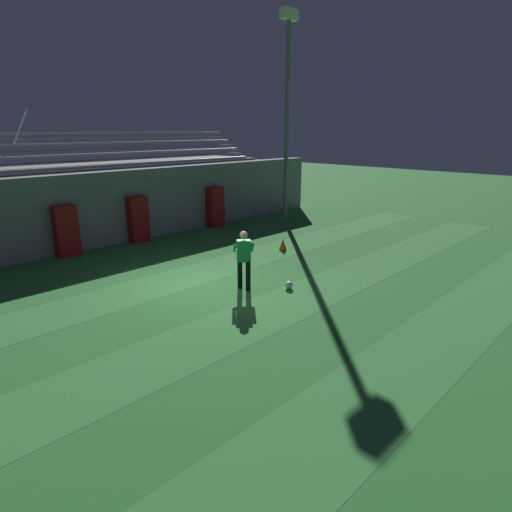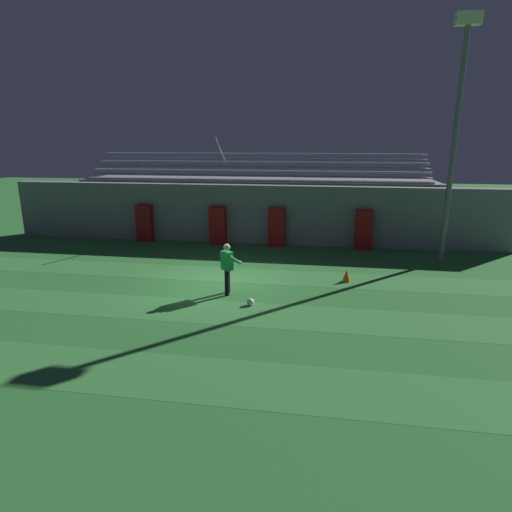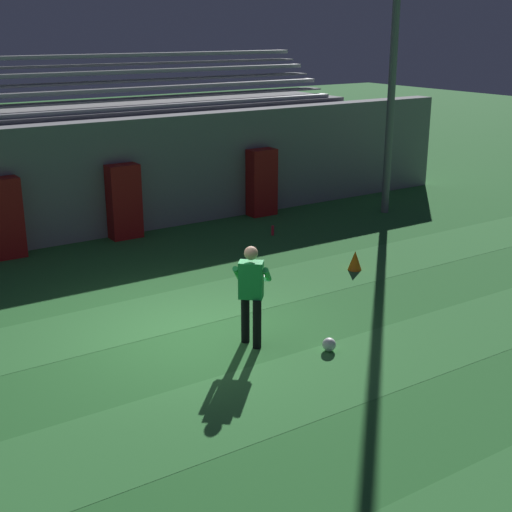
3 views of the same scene
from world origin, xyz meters
TOP-DOWN VIEW (x-y plane):
  - ground_plane at (0.00, 0.00)m, footprint 80.00×80.00m
  - turf_stripe_mid at (0.00, -2.43)m, footprint 28.00×1.79m
  - turf_stripe_far at (0.00, 1.14)m, footprint 28.00×1.79m
  - back_wall at (0.00, 6.50)m, footprint 24.00×0.60m
  - padding_pillar_gate_left at (-1.42, 5.95)m, footprint 0.76×0.44m
  - padding_pillar_gate_right at (1.42, 5.95)m, footprint 0.76×0.44m
  - padding_pillar_far_right at (5.41, 5.95)m, footprint 0.76×0.44m
  - bleacher_stand at (-0.00, 8.49)m, footprint 18.00×3.35m
  - goalkeeper at (0.62, -0.87)m, footprint 0.74×0.74m
  - soccer_ball at (1.52, -1.76)m, footprint 0.22×0.22m
  - traffic_cone at (4.47, 1.02)m, footprint 0.30×0.30m
  - water_bottle at (4.52, 4.14)m, footprint 0.07×0.07m

SIDE VIEW (x-z plane):
  - ground_plane at x=0.00m, z-range 0.00..0.00m
  - turf_stripe_mid at x=0.00m, z-range 0.00..0.01m
  - turf_stripe_far at x=0.00m, z-range 0.00..0.01m
  - soccer_ball at x=1.52m, z-range 0.00..0.22m
  - water_bottle at x=4.52m, z-range 0.00..0.24m
  - traffic_cone at x=4.47m, z-range 0.00..0.42m
  - padding_pillar_gate_left at x=-1.42m, z-range 0.00..1.80m
  - padding_pillar_gate_right at x=1.42m, z-range 0.00..1.80m
  - padding_pillar_far_right at x=5.41m, z-range 0.00..1.80m
  - goalkeeper at x=0.62m, z-range 0.12..1.79m
  - back_wall at x=0.00m, z-range 0.00..2.80m
  - bleacher_stand at x=0.00m, z-range -1.01..4.01m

